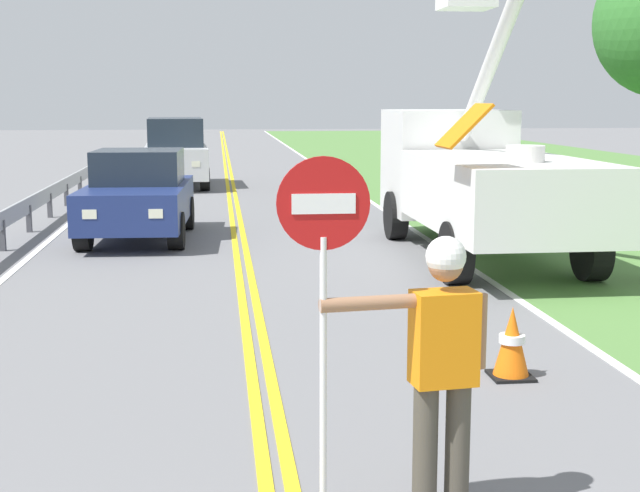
{
  "coord_description": "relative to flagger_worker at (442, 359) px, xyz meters",
  "views": [
    {
      "loc": [
        -0.38,
        -1.15,
        2.66
      ],
      "look_at": [
        0.63,
        7.66,
        1.2
      ],
      "focal_mm": 50.15,
      "sensor_mm": 36.0,
      "label": 1
    }
  ],
  "objects": [
    {
      "name": "utility_bucket_truck",
      "position": [
        3.04,
        9.71,
        0.35
      ],
      "size": [
        2.67,
        6.82,
        5.04
      ],
      "color": "white",
      "rests_on": "ground"
    },
    {
      "name": "centerline_yellow_left",
      "position": [
        -1.09,
        15.85,
        -1.04
      ],
      "size": [
        0.11,
        110.0,
        0.01
      ],
      "primitive_type": "cube",
      "color": "yellow",
      "rests_on": "ground"
    },
    {
      "name": "oncoming_sedan_nearest",
      "position": [
        -2.91,
        12.01,
        -0.21
      ],
      "size": [
        2.04,
        4.17,
        1.7
      ],
      "color": "navy",
      "rests_on": "ground"
    },
    {
      "name": "oncoming_suv_second",
      "position": [
        -2.66,
        22.5,
        0.01
      ],
      "size": [
        2.08,
        4.68,
        2.1
      ],
      "color": "silver",
      "rests_on": "ground"
    },
    {
      "name": "edge_line_left",
      "position": [
        -4.6,
        15.85,
        -1.04
      ],
      "size": [
        0.12,
        110.0,
        0.01
      ],
      "primitive_type": "cube",
      "color": "silver",
      "rests_on": "ground"
    },
    {
      "name": "guardrail_left_shoulder",
      "position": [
        -5.2,
        12.0,
        -0.53
      ],
      "size": [
        0.1,
        32.0,
        0.71
      ],
      "color": "#9EA0A3",
      "rests_on": "ground"
    },
    {
      "name": "flagger_worker",
      "position": [
        0.0,
        0.0,
        0.0
      ],
      "size": [
        1.08,
        0.29,
        1.83
      ],
      "color": "#474238",
      "rests_on": "ground"
    },
    {
      "name": "stop_sign_paddle",
      "position": [
        -0.76,
        -0.09,
        0.66
      ],
      "size": [
        0.56,
        0.04,
        2.33
      ],
      "color": "silver",
      "rests_on": "ground"
    },
    {
      "name": "traffic_cone_lead",
      "position": [
        1.4,
        2.75,
        -0.71
      ],
      "size": [
        0.4,
        0.4,
        0.7
      ],
      "color": "orange",
      "rests_on": "ground"
    },
    {
      "name": "centerline_yellow_right",
      "position": [
        -0.91,
        15.85,
        -1.04
      ],
      "size": [
        0.11,
        110.0,
        0.01
      ],
      "primitive_type": "cube",
      "color": "yellow",
      "rests_on": "ground"
    },
    {
      "name": "edge_line_right",
      "position": [
        2.6,
        15.85,
        -1.04
      ],
      "size": [
        0.12,
        110.0,
        0.01
      ],
      "primitive_type": "cube",
      "color": "silver",
      "rests_on": "ground"
    }
  ]
}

